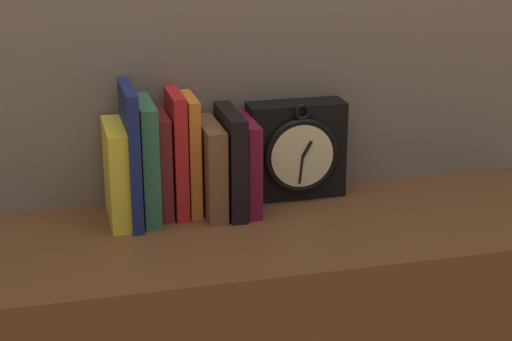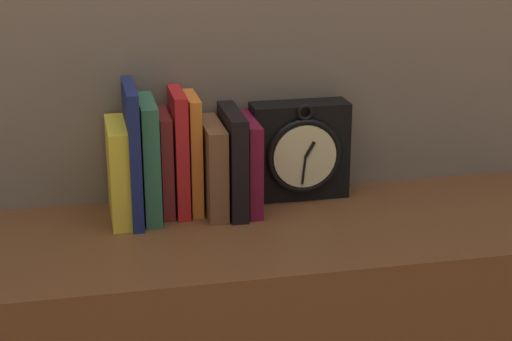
{
  "view_description": "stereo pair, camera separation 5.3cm",
  "coord_description": "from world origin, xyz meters",
  "px_view_note": "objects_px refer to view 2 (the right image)",
  "views": [
    {
      "loc": [
        -0.35,
        -1.36,
        1.34
      ],
      "look_at": [
        0.0,
        0.0,
        0.85
      ],
      "focal_mm": 60.0,
      "sensor_mm": 36.0,
      "label": 1
    },
    {
      "loc": [
        -0.3,
        -1.37,
        1.34
      ],
      "look_at": [
        0.0,
        0.0,
        0.85
      ],
      "focal_mm": 60.0,
      "sensor_mm": 36.0,
      "label": 2
    }
  ],
  "objects_px": {
    "book_slot5_orange": "(193,153)",
    "book_slot7_black": "(233,161)",
    "book_slot4_red": "(179,152)",
    "book_slot3_maroon": "(165,163)",
    "book_slot0_yellow": "(118,172)",
    "book_slot6_brown": "(213,168)",
    "book_slot2_green": "(149,159)",
    "book_slot1_navy": "(132,153)",
    "clock": "(300,151)",
    "book_slot8_maroon": "(249,164)"
  },
  "relations": [
    {
      "from": "book_slot6_brown",
      "to": "book_slot7_black",
      "type": "xyz_separation_m",
      "value": [
        0.04,
        -0.0,
        0.01
      ]
    },
    {
      "from": "book_slot0_yellow",
      "to": "book_slot2_green",
      "type": "distance_m",
      "value": 0.06
    },
    {
      "from": "book_slot0_yellow",
      "to": "book_slot6_brown",
      "type": "height_order",
      "value": "book_slot0_yellow"
    },
    {
      "from": "book_slot3_maroon",
      "to": "book_slot5_orange",
      "type": "distance_m",
      "value": 0.06
    },
    {
      "from": "book_slot6_brown",
      "to": "book_slot8_maroon",
      "type": "bearing_deg",
      "value": 1.26
    },
    {
      "from": "book_slot3_maroon",
      "to": "book_slot4_red",
      "type": "xyz_separation_m",
      "value": [
        0.03,
        -0.0,
        0.02
      ]
    },
    {
      "from": "book_slot7_black",
      "to": "book_slot1_navy",
      "type": "bearing_deg",
      "value": -179.67
    },
    {
      "from": "book_slot1_navy",
      "to": "book_slot5_orange",
      "type": "distance_m",
      "value": 0.12
    },
    {
      "from": "clock",
      "to": "book_slot0_yellow",
      "type": "xyz_separation_m",
      "value": [
        -0.35,
        -0.04,
        -0.0
      ]
    },
    {
      "from": "book_slot3_maroon",
      "to": "book_slot4_red",
      "type": "bearing_deg",
      "value": -6.26
    },
    {
      "from": "book_slot3_maroon",
      "to": "book_slot7_black",
      "type": "bearing_deg",
      "value": -9.22
    },
    {
      "from": "book_slot0_yellow",
      "to": "book_slot6_brown",
      "type": "distance_m",
      "value": 0.17
    },
    {
      "from": "book_slot1_navy",
      "to": "book_slot2_green",
      "type": "distance_m",
      "value": 0.03
    },
    {
      "from": "clock",
      "to": "book_slot5_orange",
      "type": "xyz_separation_m",
      "value": [
        -0.21,
        -0.02,
        0.02
      ]
    },
    {
      "from": "book_slot6_brown",
      "to": "book_slot5_orange",
      "type": "bearing_deg",
      "value": 151.7
    },
    {
      "from": "book_slot2_green",
      "to": "book_slot7_black",
      "type": "bearing_deg",
      "value": -2.32
    },
    {
      "from": "book_slot5_orange",
      "to": "book_slot3_maroon",
      "type": "bearing_deg",
      "value": -178.48
    },
    {
      "from": "book_slot5_orange",
      "to": "book_slot7_black",
      "type": "xyz_separation_m",
      "value": [
        0.07,
        -0.02,
        -0.01
      ]
    },
    {
      "from": "book_slot1_navy",
      "to": "book_slot3_maroon",
      "type": "bearing_deg",
      "value": 19.68
    },
    {
      "from": "book_slot2_green",
      "to": "book_slot3_maroon",
      "type": "relative_size",
      "value": 1.15
    },
    {
      "from": "book_slot0_yellow",
      "to": "book_slot1_navy",
      "type": "bearing_deg",
      "value": -8.38
    },
    {
      "from": "book_slot0_yellow",
      "to": "book_slot5_orange",
      "type": "xyz_separation_m",
      "value": [
        0.14,
        0.02,
        0.02
      ]
    },
    {
      "from": "book_slot8_maroon",
      "to": "book_slot6_brown",
      "type": "bearing_deg",
      "value": -178.74
    },
    {
      "from": "book_slot5_orange",
      "to": "book_slot6_brown",
      "type": "xyz_separation_m",
      "value": [
        0.03,
        -0.02,
        -0.02
      ]
    },
    {
      "from": "book_slot2_green",
      "to": "book_slot6_brown",
      "type": "relative_size",
      "value": 1.28
    },
    {
      "from": "clock",
      "to": "book_slot1_navy",
      "type": "xyz_separation_m",
      "value": [
        -0.32,
        -0.04,
        0.03
      ]
    },
    {
      "from": "book_slot8_maroon",
      "to": "book_slot1_navy",
      "type": "bearing_deg",
      "value": -178.38
    },
    {
      "from": "book_slot1_navy",
      "to": "book_slot7_black",
      "type": "bearing_deg",
      "value": 0.33
    },
    {
      "from": "book_slot1_navy",
      "to": "book_slot8_maroon",
      "type": "distance_m",
      "value": 0.22
    },
    {
      "from": "clock",
      "to": "book_slot8_maroon",
      "type": "xyz_separation_m",
      "value": [
        -0.11,
        -0.04,
        -0.01
      ]
    },
    {
      "from": "book_slot5_orange",
      "to": "book_slot0_yellow",
      "type": "bearing_deg",
      "value": -172.39
    },
    {
      "from": "clock",
      "to": "book_slot6_brown",
      "type": "height_order",
      "value": "clock"
    },
    {
      "from": "book_slot0_yellow",
      "to": "book_slot1_navy",
      "type": "height_order",
      "value": "book_slot1_navy"
    },
    {
      "from": "book_slot7_black",
      "to": "book_slot8_maroon",
      "type": "distance_m",
      "value": 0.03
    },
    {
      "from": "book_slot4_red",
      "to": "book_slot6_brown",
      "type": "relative_size",
      "value": 1.35
    },
    {
      "from": "book_slot0_yellow",
      "to": "book_slot2_green",
      "type": "relative_size",
      "value": 0.82
    },
    {
      "from": "book_slot2_green",
      "to": "book_slot5_orange",
      "type": "height_order",
      "value": "same"
    },
    {
      "from": "book_slot3_maroon",
      "to": "book_slot0_yellow",
      "type": "bearing_deg",
      "value": -168.72
    },
    {
      "from": "clock",
      "to": "book_slot4_red",
      "type": "xyz_separation_m",
      "value": [
        -0.24,
        -0.02,
        0.02
      ]
    },
    {
      "from": "book_slot3_maroon",
      "to": "book_slot6_brown",
      "type": "xyz_separation_m",
      "value": [
        0.09,
        -0.02,
        -0.01
      ]
    },
    {
      "from": "book_slot1_navy",
      "to": "book_slot2_green",
      "type": "height_order",
      "value": "book_slot1_navy"
    },
    {
      "from": "book_slot6_brown",
      "to": "book_slot8_maroon",
      "type": "xyz_separation_m",
      "value": [
        0.07,
        0.0,
        0.0
      ]
    },
    {
      "from": "clock",
      "to": "book_slot1_navy",
      "type": "bearing_deg",
      "value": -172.71
    },
    {
      "from": "clock",
      "to": "book_slot7_black",
      "type": "xyz_separation_m",
      "value": [
        -0.14,
        -0.04,
        0.0
      ]
    },
    {
      "from": "clock",
      "to": "book_slot0_yellow",
      "type": "distance_m",
      "value": 0.35
    },
    {
      "from": "book_slot4_red",
      "to": "book_slot3_maroon",
      "type": "bearing_deg",
      "value": 173.74
    },
    {
      "from": "clock",
      "to": "book_slot7_black",
      "type": "distance_m",
      "value": 0.15
    },
    {
      "from": "book_slot1_navy",
      "to": "book_slot2_green",
      "type": "relative_size",
      "value": 1.14
    },
    {
      "from": "book_slot1_navy",
      "to": "book_slot4_red",
      "type": "bearing_deg",
      "value": 12.02
    },
    {
      "from": "book_slot0_yellow",
      "to": "book_slot3_maroon",
      "type": "relative_size",
      "value": 0.94
    }
  ]
}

